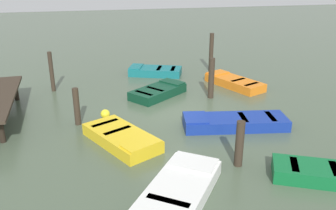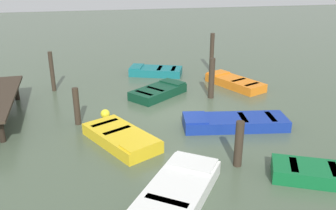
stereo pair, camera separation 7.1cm
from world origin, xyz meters
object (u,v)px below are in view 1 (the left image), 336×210
rowboat_teal (155,71)px  mooring_piling_mid_left (211,78)px  rowboat_yellow (122,138)px  rowboat_white (173,199)px  mooring_piling_near_right (211,52)px  rowboat_dark_green (158,91)px  mooring_piling_mid_right (239,144)px  rowboat_orange (234,82)px  marker_buoy (105,114)px  rowboat_blue (234,122)px  mooring_piling_near_left (52,72)px  mooring_piling_far_left (77,107)px

rowboat_teal → mooring_piling_mid_left: 4.64m
rowboat_yellow → rowboat_white: (-3.68, -0.84, -0.00)m
mooring_piling_near_right → rowboat_dark_green: bearing=132.7°
rowboat_white → mooring_piling_mid_right: mooring_piling_mid_right is taller
rowboat_orange → marker_buoy: (-2.92, 6.55, 0.07)m
rowboat_blue → mooring_piling_near_right: bearing=-93.9°
mooring_piling_near_right → rowboat_yellow: bearing=142.8°
rowboat_yellow → rowboat_teal: bearing=133.8°
rowboat_dark_green → rowboat_teal: bearing=44.0°
mooring_piling_near_right → rowboat_orange: bearing=-177.3°
rowboat_teal → mooring_piling_mid_left: size_ratio=1.68×
mooring_piling_mid_left → rowboat_dark_green: bearing=70.5°
mooring_piling_mid_right → rowboat_orange: bearing=-22.5°
rowboat_yellow → rowboat_teal: (7.83, -2.74, 0.00)m
rowboat_orange → mooring_piling_mid_left: 2.28m
rowboat_yellow → mooring_piling_mid_right: bearing=28.2°
mooring_piling_near_right → marker_buoy: 8.76m
rowboat_blue → rowboat_dark_green: bearing=-54.1°
rowboat_blue → mooring_piling_near_left: 8.99m
mooring_piling_far_left → rowboat_orange: bearing=-68.7°
mooring_piling_near_left → mooring_piling_near_right: mooring_piling_near_right is taller
rowboat_orange → rowboat_yellow: 7.88m
rowboat_dark_green → rowboat_yellow: bearing=-153.4°
rowboat_orange → mooring_piling_mid_left: bearing=105.4°
mooring_piling_mid_right → mooring_piling_near_right: size_ratio=0.66×
rowboat_yellow → mooring_piling_near_left: (6.25, 2.55, 0.73)m
mooring_piling_mid_left → marker_buoy: (-1.58, 4.84, -0.63)m
rowboat_teal → rowboat_white: bearing=102.0°
rowboat_white → rowboat_dark_green: bearing=26.7°
rowboat_blue → rowboat_white: same height
rowboat_blue → mooring_piling_far_left: 5.85m
rowboat_blue → marker_buoy: bearing=-10.3°
rowboat_yellow → mooring_piling_near_left: bearing=175.3°
mooring_piling_mid_right → marker_buoy: bearing=40.4°
mooring_piling_far_left → mooring_piling_near_left: bearing=14.8°
mooring_piling_mid_left → mooring_piling_mid_right: bearing=167.9°
rowboat_yellow → marker_buoy: (1.99, 0.39, 0.07)m
mooring_piling_mid_left → mooring_piling_near_right: mooring_piling_near_right is taller
rowboat_teal → rowboat_yellow: bearing=92.1°
rowboat_dark_green → mooring_piling_near_left: (1.87, 4.73, 0.73)m
rowboat_blue → rowboat_yellow: bearing=14.2°
rowboat_blue → mooring_piling_near_left: size_ratio=2.07×
rowboat_orange → mooring_piling_mid_left: (-1.33, 1.71, 0.70)m
rowboat_orange → rowboat_yellow: same height
rowboat_blue → rowboat_teal: (7.50, 1.44, 0.00)m
rowboat_dark_green → mooring_piling_mid_right: (-6.60, -1.01, 0.49)m
rowboat_orange → mooring_piling_near_left: 8.84m
rowboat_yellow → marker_buoy: 2.03m
rowboat_orange → rowboat_teal: bearing=26.9°
rowboat_blue → mooring_piling_mid_right: (-2.56, 0.98, 0.50)m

